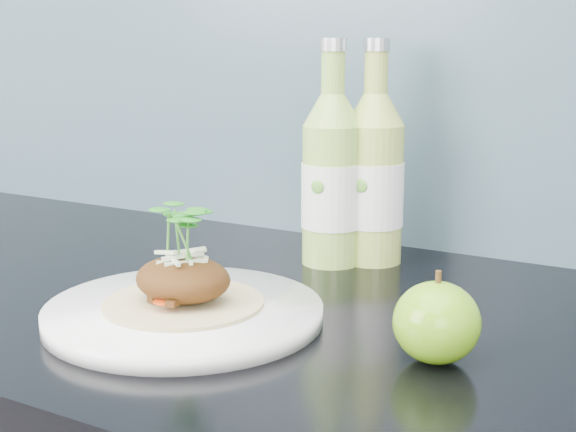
% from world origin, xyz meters
% --- Properties ---
extents(dinner_plate, '(0.30, 0.30, 0.02)m').
position_xyz_m(dinner_plate, '(-0.08, 1.60, 0.91)').
color(dinner_plate, white).
rests_on(dinner_plate, kitchen_counter).
extents(pork_taco, '(0.15, 0.15, 0.10)m').
position_xyz_m(pork_taco, '(-0.08, 1.60, 0.94)').
color(pork_taco, tan).
rests_on(pork_taco, dinner_plate).
extents(green_apple, '(0.09, 0.09, 0.08)m').
position_xyz_m(green_apple, '(0.16, 1.63, 0.93)').
color(green_apple, '#4F9610').
rests_on(green_apple, kitchen_counter).
extents(cider_bottle_left, '(0.09, 0.09, 0.27)m').
position_xyz_m(cider_bottle_left, '(-0.06, 1.86, 1.00)').
color(cider_bottle_left, '#95C351').
rests_on(cider_bottle_left, kitchen_counter).
extents(cider_bottle_right, '(0.08, 0.08, 0.27)m').
position_xyz_m(cider_bottle_right, '(-0.02, 1.89, 1.00)').
color(cider_bottle_right, '#ABBF4F').
rests_on(cider_bottle_right, kitchen_counter).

